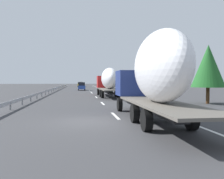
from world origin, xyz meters
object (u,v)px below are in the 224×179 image
truck_lead (108,81)px  road_sign (109,81)px  car_silver_hatch (81,84)px  car_yellow_coupe (80,84)px  truck_trailing (153,74)px  car_blue_sedan (82,86)px

truck_lead → road_sign: (24.99, -3.10, -0.22)m
truck_lead → car_silver_hatch: truck_lead is taller
car_yellow_coupe → car_silver_hatch: size_ratio=1.00×
truck_trailing → car_silver_hatch: size_ratio=3.31×
car_yellow_coupe → road_sign: (-32.08, -6.95, 1.21)m
road_sign → truck_lead: bearing=172.9°
car_silver_hatch → road_sign: bearing=-171.7°
truck_trailing → car_yellow_coupe: size_ratio=3.32×
truck_trailing → car_blue_sedan: 45.98m
car_silver_hatch → road_sign: size_ratio=1.39×
truck_lead → road_sign: 25.18m
road_sign → car_yellow_coupe: bearing=12.2°
car_yellow_coupe → car_silver_hatch: 13.59m
car_blue_sedan → car_silver_hatch: 46.31m
car_blue_sedan → truck_trailing: bearing=-175.5°
truck_lead → road_sign: truck_lead is taller
car_blue_sedan → car_yellow_coupe: bearing=0.4°
truck_lead → car_yellow_coupe: (57.07, 3.85, -1.43)m
truck_trailing → car_blue_sedan: size_ratio=3.50×
truck_trailing → car_blue_sedan: (45.81, 3.59, -1.75)m
car_blue_sedan → road_sign: road_sign is taller
truck_trailing → car_silver_hatch: 92.21m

